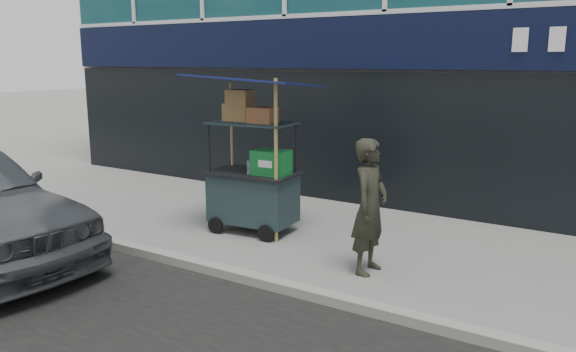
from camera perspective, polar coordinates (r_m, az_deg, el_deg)
The scene contains 4 objects.
ground at distance 7.04m, azimuth -3.65°, elevation -10.08°, with size 80.00×80.00×0.00m, color slate.
curb at distance 6.87m, azimuth -4.64°, elevation -10.13°, with size 80.00×0.18×0.12m, color gray.
vendor_cart at distance 8.57m, azimuth -3.51°, elevation -0.16°, with size 1.89×1.40×2.41m.
vendor_man at distance 6.97m, azimuth 8.33°, elevation -3.09°, with size 0.62×0.40×1.69m, color black.
Camera 1 is at (3.85, -5.28, 2.61)m, focal length 35.00 mm.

